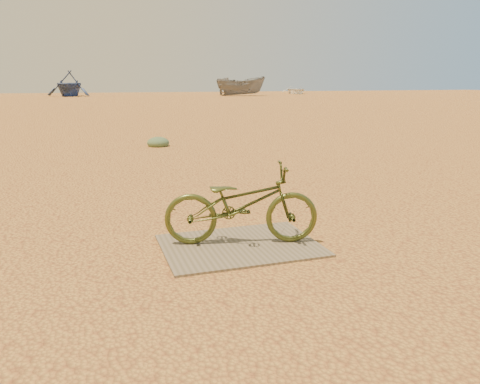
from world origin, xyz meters
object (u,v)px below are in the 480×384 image
object	(u,v)px
boat_far_right	(296,90)
boat_far_left	(69,83)
plywood_board	(240,245)
bicycle	(241,204)
boat_mid_right	(241,86)

from	to	relation	value
boat_far_right	boat_far_left	bearing A→B (deg)	-159.62
plywood_board	bicycle	world-z (taller)	bicycle
boat_mid_right	boat_far_right	size ratio (longest dim) A/B	1.17
plywood_board	boat_far_right	size ratio (longest dim) A/B	0.35
plywood_board	boat_far_left	xyz separation A→B (m)	(-2.45, 46.06, 1.25)
bicycle	boat_far_left	world-z (taller)	boat_far_left
plywood_board	bicycle	distance (m)	0.40
bicycle	boat_mid_right	world-z (taller)	boat_mid_right
bicycle	boat_mid_right	distance (m)	44.43
bicycle	boat_far_left	bearing A→B (deg)	17.50
boat_far_left	plywood_board	bearing A→B (deg)	-65.75
boat_mid_right	boat_far_right	distance (m)	9.71
plywood_board	boat_mid_right	distance (m)	44.49
boat_far_right	bicycle	bearing A→B (deg)	-97.41
boat_far_left	boat_far_right	size ratio (longest dim) A/B	1.13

